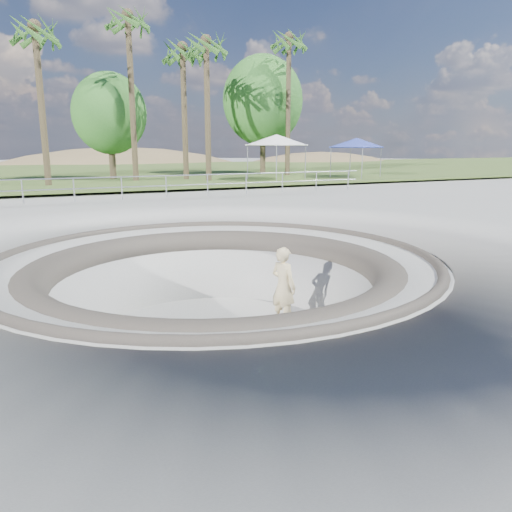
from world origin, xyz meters
name	(u,v)px	position (x,y,z in m)	size (l,w,h in m)	color
ground	(214,258)	(0.00, 0.00, 0.00)	(180.00, 180.00, 0.00)	#A9A8A3
skate_bowl	(216,333)	(0.00, 0.00, -1.83)	(14.00, 14.00, 4.10)	#A9A8A3
grass_strip	(76,173)	(0.00, 34.00, 0.22)	(180.00, 36.00, 0.12)	#435D25
distant_hills	(94,219)	(3.78, 57.17, -7.02)	(103.20, 45.00, 28.60)	brown
safety_railing	(122,188)	(0.00, 12.00, 0.69)	(25.00, 0.06, 1.03)	gray
skateboard	(283,325)	(1.71, -0.19, -1.84)	(0.77, 0.46, 0.08)	olive
skater	(283,287)	(1.71, -0.19, -0.84)	(0.72, 0.47, 1.97)	#D5BF89
canopy_white	(277,140)	(11.48, 19.58, 2.84)	(5.49, 5.49, 2.93)	gray
canopy_blue	(357,143)	(17.60, 19.19, 2.66)	(4.97, 4.97, 2.73)	gray
palm_b	(35,36)	(-2.68, 20.48, 8.26)	(2.60, 2.60, 9.40)	brown
palm_c	(128,26)	(2.63, 22.12, 9.57)	(2.60, 2.60, 10.82)	brown
palm_d	(183,55)	(6.01, 22.22, 8.14)	(2.60, 2.60, 9.27)	brown
palm_e	(206,49)	(7.00, 20.44, 8.29)	(2.60, 2.60, 9.43)	brown
palm_f	(289,46)	(14.36, 23.43, 9.53)	(2.60, 2.60, 10.77)	brown
bushy_tree_mid	(109,114)	(1.61, 24.73, 4.55)	(4.90, 4.46, 7.07)	brown
bushy_tree_right	(263,101)	(13.82, 26.69, 5.93)	(6.44, 5.85, 9.29)	brown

